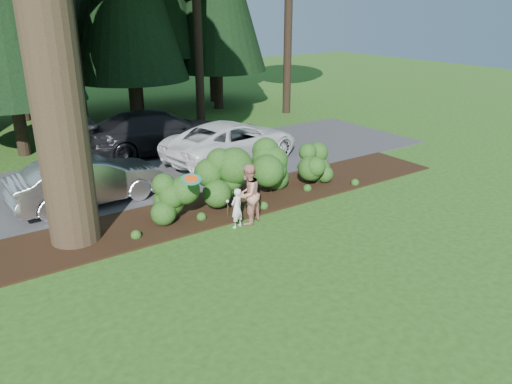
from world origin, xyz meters
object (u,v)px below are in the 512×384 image
Objects in this scene: car_white_suv at (232,141)px; frisbee at (191,179)px; child at (237,208)px; car_dark_suv at (159,131)px; adult at (248,194)px; car_silver_wagon at (88,180)px.

frisbee is (-4.47, -5.16, 0.82)m from car_white_suv.
car_white_suv is 4.98× the size of child.
car_dark_suv is at bearing -117.62° from child.
adult is at bearing 141.50° from car_white_suv.
car_white_suv reaches higher than child.
frisbee is at bearing -25.60° from adult.
adult is 1.87m from frisbee.
car_dark_suv is (-1.80, 2.78, 0.08)m from car_white_suv.
car_silver_wagon is 0.81× the size of car_white_suv.
adult is at bearing 170.60° from child.
child is at bearing -4.19° from frisbee.
car_dark_suv reaches higher than frisbee.
car_dark_suv is at bearing 71.38° from frisbee.
frisbee is at bearing 167.44° from car_dark_suv.
child is 0.66× the size of adult.
car_dark_suv reaches higher than adult.
child is (-1.38, -8.03, -0.33)m from car_dark_suv.
frisbee is (-2.67, -7.94, 0.73)m from car_dark_suv.
adult reaches higher than car_silver_wagon.
car_silver_wagon is at bearing 91.74° from car_white_suv.
child is at bearing -16.04° from adult.
car_silver_wagon is 5.05m from adult.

